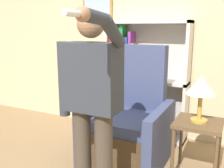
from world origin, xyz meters
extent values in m
cube|color=beige|center=(0.00, 2.03, 1.40)|extent=(8.00, 0.06, 2.80)
cube|color=olive|center=(-0.70, 1.98, 1.79)|extent=(0.48, 0.04, 0.46)
cube|color=#9EB2C6|center=(-0.70, 1.96, 1.79)|extent=(0.42, 0.01, 0.40)
cube|color=silver|center=(-0.44, 1.85, 0.79)|extent=(0.04, 0.28, 1.59)
cube|color=silver|center=(0.66, 1.85, 0.79)|extent=(0.04, 0.28, 1.59)
cube|color=silver|center=(0.11, 1.98, 0.79)|extent=(1.13, 0.01, 1.59)
cube|color=silver|center=(0.11, 1.85, 0.02)|extent=(1.13, 0.28, 0.04)
cube|color=silver|center=(0.11, 1.85, 0.79)|extent=(1.13, 0.28, 0.04)
cube|color=silver|center=(0.11, 1.85, 1.57)|extent=(1.13, 0.28, 0.04)
cube|color=red|center=(-0.39, 1.85, 0.28)|extent=(0.03, 0.17, 0.48)
cube|color=#238438|center=(-0.36, 1.85, 0.37)|extent=(0.03, 0.20, 0.65)
cube|color=#1E47B2|center=(-0.33, 1.85, 0.27)|extent=(0.03, 0.17, 0.46)
cube|color=purple|center=(-0.29, 1.85, 0.37)|extent=(0.03, 0.18, 0.65)
cube|color=#1E47B2|center=(-0.25, 1.85, 0.27)|extent=(0.04, 0.23, 0.45)
cube|color=#BC4C56|center=(-0.20, 1.85, 0.39)|extent=(0.03, 0.19, 0.70)
cube|color=white|center=(-0.15, 1.85, 0.32)|extent=(0.05, 0.17, 0.56)
cube|color=red|center=(-0.11, 1.85, 0.34)|extent=(0.03, 0.20, 0.59)
cube|color=red|center=(-0.38, 1.85, 1.13)|extent=(0.05, 0.19, 0.64)
cube|color=#337070|center=(-0.33, 1.85, 1.06)|extent=(0.05, 0.17, 0.48)
cube|color=#337070|center=(-0.29, 1.85, 1.04)|extent=(0.03, 0.22, 0.46)
cube|color=#238438|center=(-0.24, 1.85, 1.17)|extent=(0.05, 0.16, 0.72)
cube|color=orange|center=(-0.18, 1.85, 1.07)|extent=(0.03, 0.21, 0.51)
cube|color=#1E47B2|center=(-0.15, 1.85, 1.09)|extent=(0.03, 0.22, 0.56)
cube|color=purple|center=(-0.11, 1.85, 1.13)|extent=(0.04, 0.20, 0.63)
cube|color=#9E7A47|center=(-0.06, 1.85, 1.06)|extent=(0.04, 0.20, 0.48)
cube|color=#4C3823|center=(0.17, 1.06, 0.21)|extent=(0.66, 0.77, 0.43)
cube|color=#3D4770|center=(0.17, 1.02, 0.49)|extent=(0.62, 0.65, 0.12)
cube|color=#3D4770|center=(0.17, 1.40, 0.76)|extent=(0.66, 0.16, 1.09)
cube|color=#3D4770|center=(-0.21, 1.06, 0.34)|extent=(0.10, 0.85, 0.67)
cube|color=#3D4770|center=(0.55, 1.06, 0.34)|extent=(0.10, 0.85, 0.67)
cylinder|color=#473D33|center=(0.10, 0.26, 0.42)|extent=(0.15, 0.15, 0.85)
cylinder|color=#473D33|center=(0.31, 0.26, 0.42)|extent=(0.15, 0.15, 0.85)
cube|color=#333842|center=(0.20, 0.26, 1.12)|extent=(0.46, 0.24, 0.54)
sphere|color=#997051|center=(0.20, 0.26, 1.53)|extent=(0.21, 0.21, 0.21)
cylinder|color=#333842|center=(-0.07, 0.26, 1.08)|extent=(0.09, 0.09, 0.63)
cylinder|color=#333842|center=(0.45, 0.14, 1.47)|extent=(0.09, 0.28, 0.23)
cylinder|color=#333842|center=(0.45, -0.10, 1.56)|extent=(0.08, 0.27, 0.10)
sphere|color=#997051|center=(0.45, -0.23, 1.57)|extent=(0.09, 0.09, 0.09)
cylinder|color=white|center=(0.45, -0.32, 1.57)|extent=(0.04, 0.15, 0.04)
cube|color=brown|center=(0.93, 1.09, 0.57)|extent=(0.45, 0.45, 0.04)
cylinder|color=brown|center=(0.73, 0.90, 0.28)|extent=(0.04, 0.04, 0.55)
cylinder|color=brown|center=(1.13, 0.90, 0.28)|extent=(0.04, 0.04, 0.55)
cylinder|color=brown|center=(0.73, 1.29, 0.28)|extent=(0.04, 0.04, 0.55)
cylinder|color=brown|center=(1.13, 1.29, 0.28)|extent=(0.04, 0.04, 0.55)
cylinder|color=gold|center=(0.93, 1.09, 0.60)|extent=(0.17, 0.17, 0.02)
cylinder|color=gold|center=(0.93, 1.09, 0.74)|extent=(0.04, 0.04, 0.25)
cone|color=beige|center=(0.93, 1.09, 0.96)|extent=(0.29, 0.29, 0.18)
camera|label=1|loc=(1.25, -1.48, 1.50)|focal=42.00mm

